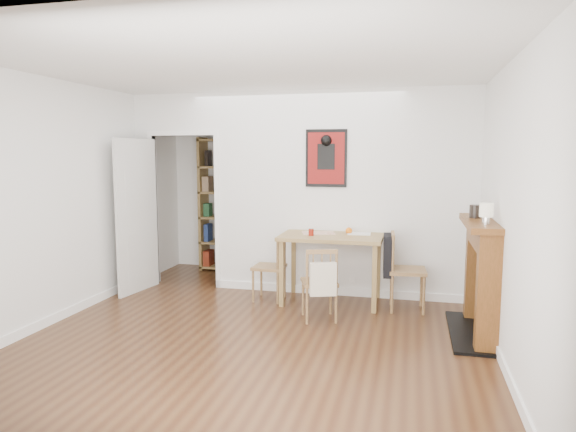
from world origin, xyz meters
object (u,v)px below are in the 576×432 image
(chair_left, at_px, (269,268))
(chair_front, at_px, (320,283))
(fireplace, at_px, (482,274))
(orange_fruit, at_px, (349,231))
(ceramic_jar_a, at_px, (475,211))
(chair_right, at_px, (406,270))
(mantel_lamp, at_px, (486,211))
(notebook, at_px, (359,234))
(ceramic_jar_b, at_px, (474,212))
(dining_table, at_px, (332,243))
(red_glass, at_px, (311,232))
(bookshelf, at_px, (228,205))

(chair_left, xyz_separation_m, chair_front, (0.74, -0.61, 0.01))
(fireplace, distance_m, orange_fruit, 1.71)
(chair_left, bearing_deg, ceramic_jar_a, -12.90)
(chair_right, xyz_separation_m, mantel_lamp, (0.71, -0.99, 0.81))
(fireplace, height_order, notebook, fireplace)
(orange_fruit, height_order, notebook, orange_fruit)
(chair_front, xyz_separation_m, ceramic_jar_a, (1.58, 0.08, 0.82))
(orange_fruit, xyz_separation_m, ceramic_jar_b, (1.37, -0.59, 0.33))
(chair_right, relative_size, orange_fruit, 11.19)
(chair_front, distance_m, mantel_lamp, 1.88)
(chair_left, height_order, ceramic_jar_a, ceramic_jar_a)
(notebook, bearing_deg, ceramic_jar_a, -31.09)
(notebook, bearing_deg, ceramic_jar_b, -26.10)
(orange_fruit, bearing_deg, chair_left, -168.22)
(chair_right, bearing_deg, dining_table, 172.95)
(fireplace, height_order, red_glass, fireplace)
(chair_right, bearing_deg, orange_fruit, 162.68)
(bookshelf, height_order, mantel_lamp, bookshelf)
(dining_table, relative_size, ceramic_jar_b, 12.65)
(dining_table, xyz_separation_m, red_glass, (-0.23, -0.12, 0.14))
(ceramic_jar_a, bearing_deg, red_glass, 164.18)
(bookshelf, bearing_deg, chair_front, -48.80)
(red_glass, height_order, mantel_lamp, mantel_lamp)
(chair_right, distance_m, ceramic_jar_a, 1.14)
(chair_left, distance_m, chair_front, 0.96)
(fireplace, relative_size, notebook, 4.54)
(fireplace, bearing_deg, ceramic_jar_a, 116.11)
(chair_front, height_order, notebook, notebook)
(ceramic_jar_a, height_order, ceramic_jar_b, ceramic_jar_a)
(bookshelf, distance_m, fireplace, 4.10)
(dining_table, xyz_separation_m, fireplace, (1.63, -0.78, -0.12))
(chair_left, height_order, chair_right, chair_right)
(orange_fruit, distance_m, ceramic_jar_a, 1.59)
(chair_front, relative_size, fireplace, 0.65)
(chair_right, height_order, orange_fruit, orange_fruit)
(fireplace, relative_size, orange_fruit, 15.42)
(mantel_lamp, distance_m, ceramic_jar_a, 0.48)
(chair_right, distance_m, fireplace, 1.02)
(chair_left, relative_size, mantel_lamp, 4.09)
(orange_fruit, xyz_separation_m, mantel_lamp, (1.41, -1.21, 0.41))
(dining_table, xyz_separation_m, chair_left, (-0.76, -0.09, -0.33))
(chair_left, xyz_separation_m, ceramic_jar_a, (2.32, -0.53, 0.82))
(bookshelf, bearing_deg, chair_left, -53.83)
(red_glass, bearing_deg, chair_right, 0.47)
(dining_table, xyz_separation_m, mantel_lamp, (1.60, -1.10, 0.55))
(chair_front, distance_m, fireplace, 1.67)
(bookshelf, distance_m, red_glass, 2.19)
(orange_fruit, height_order, mantel_lamp, mantel_lamp)
(fireplace, height_order, orange_fruit, fireplace)
(chair_right, relative_size, ceramic_jar_b, 9.39)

